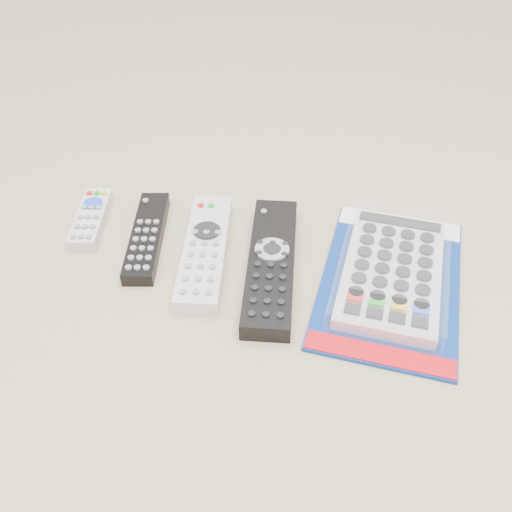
# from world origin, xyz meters

# --- Properties ---
(remote_small_grey) EXTENTS (0.06, 0.14, 0.02)m
(remote_small_grey) POSITION_xyz_m (-0.24, 0.03, 0.01)
(remote_small_grey) COLOR #BBBBBE
(remote_small_grey) RESTS_ON ground
(remote_slim_black) EXTENTS (0.07, 0.19, 0.02)m
(remote_slim_black) POSITION_xyz_m (-0.14, -0.00, 0.01)
(remote_slim_black) COLOR black
(remote_slim_black) RESTS_ON ground
(remote_silver_dvd) EXTENTS (0.08, 0.23, 0.03)m
(remote_silver_dvd) POSITION_xyz_m (-0.05, -0.02, 0.01)
(remote_silver_dvd) COLOR silver
(remote_silver_dvd) RESTS_ON ground
(remote_large_black) EXTENTS (0.08, 0.26, 0.03)m
(remote_large_black) POSITION_xyz_m (0.04, -0.03, 0.01)
(remote_large_black) COLOR black
(remote_large_black) RESTS_ON ground
(jumbo_remote_packaged) EXTENTS (0.21, 0.31, 0.04)m
(jumbo_remote_packaged) POSITION_xyz_m (0.20, -0.03, 0.02)
(jumbo_remote_packaged) COLOR navy
(jumbo_remote_packaged) RESTS_ON ground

